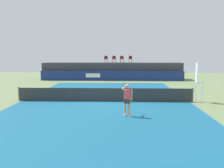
{
  "coord_description": "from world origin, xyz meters",
  "views": [
    {
      "loc": [
        1.15,
        -17.33,
        3.4
      ],
      "look_at": [
        0.45,
        2.0,
        1.0
      ],
      "focal_mm": 39.64,
      "sensor_mm": 36.0,
      "label": 1
    }
  ],
  "objects": [
    {
      "name": "ground_plane",
      "position": [
        0.0,
        3.0,
        0.0
      ],
      "size": [
        48.0,
        48.0,
        0.0
      ],
      "primitive_type": "plane",
      "color": "#6B7F51"
    },
    {
      "name": "umpire_chair",
      "position": [
        6.5,
        -0.0,
        1.59
      ],
      "size": [
        0.44,
        0.44,
        2.76
      ],
      "color": "white",
      "rests_on": "ground"
    },
    {
      "name": "spectator_chair_center",
      "position": [
        1.26,
        15.22,
        2.69
      ],
      "size": [
        0.46,
        0.46,
        0.89
      ],
      "color": "#561919",
      "rests_on": "spectator_platform"
    },
    {
      "name": "tennis_net",
      "position": [
        0.0,
        0.0,
        0.47
      ],
      "size": [
        12.4,
        0.02,
        0.95
      ],
      "primitive_type": "cube",
      "color": "#2D2D2D",
      "rests_on": "ground"
    },
    {
      "name": "spectator_chair_left",
      "position": [
        0.21,
        15.48,
        2.69
      ],
      "size": [
        0.47,
        0.47,
        0.89
      ],
      "color": "#561919",
      "rests_on": "spectator_platform"
    },
    {
      "name": "spectator_platform",
      "position": [
        0.0,
        15.3,
        1.1
      ],
      "size": [
        18.0,
        2.8,
        2.2
      ],
      "primitive_type": "cube",
      "color": "#38383D",
      "rests_on": "ground"
    },
    {
      "name": "net_post_near",
      "position": [
        -6.2,
        0.0,
        0.5
      ],
      "size": [
        0.1,
        0.1,
        1.0
      ],
      "primitive_type": "cylinder",
      "color": "#4C4C51",
      "rests_on": "ground"
    },
    {
      "name": "spectator_chair_right",
      "position": [
        2.38,
        15.39,
        2.69
      ],
      "size": [
        0.44,
        0.44,
        0.89
      ],
      "color": "#561919",
      "rests_on": "spectator_platform"
    },
    {
      "name": "court_inner",
      "position": [
        0.0,
        0.0,
        0.0
      ],
      "size": [
        12.0,
        22.0,
        0.0
      ],
      "primitive_type": "cube",
      "color": "#16597A",
      "rests_on": "ground"
    },
    {
      "name": "spectator_chair_far_left",
      "position": [
        -0.84,
        15.34,
        2.69
      ],
      "size": [
        0.48,
        0.48,
        0.89
      ],
      "color": "#561919",
      "rests_on": "spectator_platform"
    },
    {
      "name": "sponsor_wall",
      "position": [
        -0.01,
        13.5,
        0.6
      ],
      "size": [
        18.0,
        0.22,
        1.2
      ],
      "color": "navy",
      "rests_on": "ground"
    },
    {
      "name": "net_post_far",
      "position": [
        6.2,
        0.0,
        0.5
      ],
      "size": [
        0.1,
        0.1,
        1.0
      ],
      "primitive_type": "cylinder",
      "color": "#4C4C51",
      "rests_on": "ground"
    },
    {
      "name": "tennis_ball",
      "position": [
        1.74,
        -4.36,
        0.04
      ],
      "size": [
        0.07,
        0.07,
        0.07
      ],
      "primitive_type": "sphere",
      "color": "#D8EA33",
      "rests_on": "court_inner"
    },
    {
      "name": "tennis_player",
      "position": [
        1.49,
        -4.13,
        0.96
      ],
      "size": [
        0.57,
        1.2,
        1.77
      ],
      "color": "white",
      "rests_on": "court_inner"
    }
  ]
}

